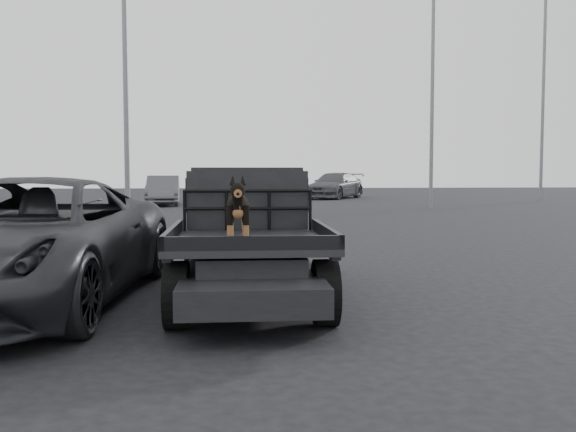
{
  "coord_description": "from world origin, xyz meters",
  "views": [
    {
      "loc": [
        -0.44,
        -7.0,
        1.75
      ],
      "look_at": [
        0.1,
        -0.46,
        1.29
      ],
      "focal_mm": 40.0,
      "sensor_mm": 36.0,
      "label": 1
    }
  ],
  "objects": [
    {
      "name": "floodlight_far",
      "position": [
        17.03,
        28.39,
        7.67
      ],
      "size": [
        1.08,
        0.28,
        14.13
      ],
      "color": "slate",
      "rests_on": "ground"
    },
    {
      "name": "parked_suv",
      "position": [
        -3.17,
        1.52,
        0.84
      ],
      "size": [
        3.22,
        6.2,
        1.67
      ],
      "primitive_type": "imported",
      "rotation": [
        0.0,
        0.0,
        -0.08
      ],
      "color": "#292A2E",
      "rests_on": "ground"
    },
    {
      "name": "headache_rack",
      "position": [
        -0.26,
        1.98,
        1.2
      ],
      "size": [
        1.8,
        0.08,
        0.55
      ],
      "primitive_type": null,
      "color": "black",
      "rests_on": "flatbed_ute"
    },
    {
      "name": "distant_car_b",
      "position": [
        5.98,
        33.93,
        0.83
      ],
      "size": [
        4.96,
        6.06,
        1.65
      ],
      "primitive_type": "imported",
      "rotation": [
        0.0,
        0.0,
        -0.55
      ],
      "color": "#4D4C52",
      "rests_on": "ground"
    },
    {
      "name": "distant_car_a",
      "position": [
        -4.15,
        26.6,
        0.76
      ],
      "size": [
        1.94,
        4.72,
        1.52
      ],
      "primitive_type": "imported",
      "rotation": [
        0.0,
        0.0,
        0.07
      ],
      "color": "#535257",
      "rests_on": "ground"
    },
    {
      "name": "ground",
      "position": [
        0.0,
        0.0,
        0.0
      ],
      "size": [
        120.0,
        120.0,
        0.0
      ],
      "primitive_type": "plane",
      "color": "black",
      "rests_on": "ground"
    },
    {
      "name": "flatbed_ute",
      "position": [
        -0.26,
        1.78,
        0.46
      ],
      "size": [
        2.0,
        5.4,
        0.92
      ],
      "primitive_type": null,
      "color": "black",
      "rests_on": "ground"
    },
    {
      "name": "ute_cab",
      "position": [
        -0.26,
        2.73,
        1.36
      ],
      "size": [
        1.72,
        1.3,
        0.88
      ],
      "primitive_type": null,
      "color": "black",
      "rests_on": "flatbed_ute"
    },
    {
      "name": "floodlight_mid",
      "position": [
        8.9,
        22.95,
        7.59
      ],
      "size": [
        1.08,
        0.28,
        13.99
      ],
      "color": "slate",
      "rests_on": "ground"
    },
    {
      "name": "dog",
      "position": [
        -0.41,
        0.28,
        1.29
      ],
      "size": [
        0.32,
        0.6,
        0.74
      ],
      "primitive_type": null,
      "color": "black",
      "rests_on": "flatbed_ute"
    }
  ]
}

